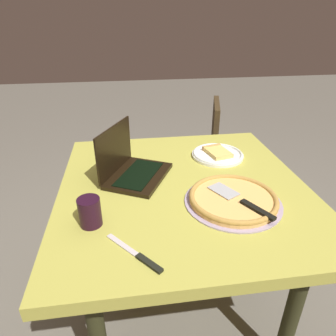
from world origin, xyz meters
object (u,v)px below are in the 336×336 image
at_px(drink_cup, 90,212).
at_px(chair_near, 198,148).
at_px(pizza_tray, 233,199).
at_px(table_knife, 139,256).
at_px(laptop, 131,167).
at_px(pizza_plate, 217,154).
at_px(dining_table, 183,201).

xyz_separation_m(drink_cup, chair_near, (0.68, 1.18, -0.32)).
xyz_separation_m(pizza_tray, drink_cup, (-0.55, -0.06, 0.04)).
distance_m(pizza_tray, table_knife, 0.46).
height_order(laptop, table_knife, laptop).
distance_m(pizza_plate, table_knife, 0.81).
distance_m(laptop, table_knife, 0.52).
height_order(pizza_plate, table_knife, pizza_plate).
bearing_deg(pizza_plate, pizza_tray, -98.24).
xyz_separation_m(dining_table, drink_cup, (-0.38, -0.23, 0.14)).
bearing_deg(pizza_plate, table_knife, -123.86).
bearing_deg(pizza_tray, laptop, 145.18).
height_order(dining_table, pizza_plate, pizza_plate).
xyz_separation_m(pizza_tray, table_knife, (-0.39, -0.25, -0.01)).
bearing_deg(table_knife, dining_table, 62.09).
xyz_separation_m(laptop, table_knife, (0.00, -0.52, -0.05)).
height_order(pizza_plate, chair_near, chair_near).
height_order(laptop, pizza_tray, laptop).
bearing_deg(laptop, pizza_plate, 18.40).
bearing_deg(dining_table, drink_cup, -148.91).
relative_size(laptop, pizza_plate, 1.42).
relative_size(pizza_tray, drink_cup, 3.60).
distance_m(pizza_tray, chair_near, 1.16).
height_order(dining_table, drink_cup, drink_cup).
relative_size(pizza_plate, drink_cup, 2.50).
height_order(laptop, pizza_plate, laptop).
distance_m(table_knife, chair_near, 1.48).
distance_m(dining_table, table_knife, 0.48).
bearing_deg(laptop, dining_table, -24.99).
relative_size(laptop, drink_cup, 3.54).
bearing_deg(dining_table, pizza_plate, 48.01).
distance_m(laptop, pizza_tray, 0.48).
bearing_deg(table_knife, pizza_plate, 56.14).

